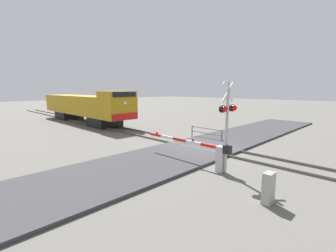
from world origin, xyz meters
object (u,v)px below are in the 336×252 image
Objects in this scene: locomotive at (85,106)px; crossing_gate at (209,152)px; crossing_signal at (228,117)px; guard_railing at (206,132)px; utility_cabinet at (268,188)px.

locomotive is 3.03× the size of crossing_gate.
locomotive is 21.47m from crossing_signal.
crossing_signal is 2.09m from crossing_gate.
crossing_signal is 1.47× the size of guard_railing.
guard_railing is at bearing 36.62° from crossing_gate.
crossing_signal is at bearing -88.35° from crossing_gate.
crossing_gate is 4.96× the size of utility_cabinet.
locomotive reaches higher than utility_cabinet.
locomotive is 15.03× the size of utility_cabinet.
utility_cabinet is 10.59m from guard_railing.
utility_cabinet reaches higher than guard_railing.
locomotive is at bearing 80.89° from crossing_gate.
crossing_gate is at bearing -143.38° from guard_railing.
utility_cabinet is at bearing -113.65° from crossing_gate.
guard_railing is at bearing -81.67° from locomotive.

